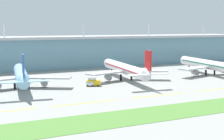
{
  "coord_description": "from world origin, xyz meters",
  "views": [
    {
      "loc": [
        -79.73,
        -125.65,
        30.09
      ],
      "look_at": [
        -8.82,
        29.66,
        7.0
      ],
      "focal_mm": 51.39,
      "sensor_mm": 36.0,
      "label": 1
    }
  ],
  "objects_px": {
    "airliner_near_middle": "(21,75)",
    "fuel_truck": "(93,82)",
    "baggage_cart": "(90,84)",
    "airliner_far_middle": "(209,65)",
    "airliner_center": "(125,69)"
  },
  "relations": [
    {
      "from": "baggage_cart",
      "to": "fuel_truck",
      "type": "bearing_deg",
      "value": 7.19
    },
    {
      "from": "fuel_truck",
      "to": "airliner_far_middle",
      "type": "bearing_deg",
      "value": 3.87
    },
    {
      "from": "fuel_truck",
      "to": "airliner_center",
      "type": "bearing_deg",
      "value": 22.56
    },
    {
      "from": "fuel_truck",
      "to": "baggage_cart",
      "type": "bearing_deg",
      "value": -172.81
    },
    {
      "from": "airliner_near_middle",
      "to": "baggage_cart",
      "type": "xyz_separation_m",
      "value": [
        32.48,
        -9.56,
        -5.18
      ]
    },
    {
      "from": "airliner_near_middle",
      "to": "airliner_far_middle",
      "type": "xyz_separation_m",
      "value": [
        114.31,
        -3.93,
        0.01
      ]
    },
    {
      "from": "airliner_near_middle",
      "to": "baggage_cart",
      "type": "relative_size",
      "value": 15.1
    },
    {
      "from": "airliner_center",
      "to": "airliner_near_middle",
      "type": "bearing_deg",
      "value": -179.66
    },
    {
      "from": "airliner_near_middle",
      "to": "baggage_cart",
      "type": "distance_m",
      "value": 34.25
    },
    {
      "from": "airliner_near_middle",
      "to": "fuel_truck",
      "type": "relative_size",
      "value": 7.99
    },
    {
      "from": "fuel_truck",
      "to": "baggage_cart",
      "type": "relative_size",
      "value": 1.89
    },
    {
      "from": "airliner_center",
      "to": "fuel_truck",
      "type": "relative_size",
      "value": 9.07
    },
    {
      "from": "airliner_far_middle",
      "to": "fuel_truck",
      "type": "bearing_deg",
      "value": -176.13
    },
    {
      "from": "airliner_near_middle",
      "to": "fuel_truck",
      "type": "xyz_separation_m",
      "value": [
        34.23,
        -9.34,
        -4.18
      ]
    },
    {
      "from": "airliner_center",
      "to": "airliner_far_middle",
      "type": "xyz_separation_m",
      "value": [
        56.79,
        -4.27,
        -0.0
      ]
    }
  ]
}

